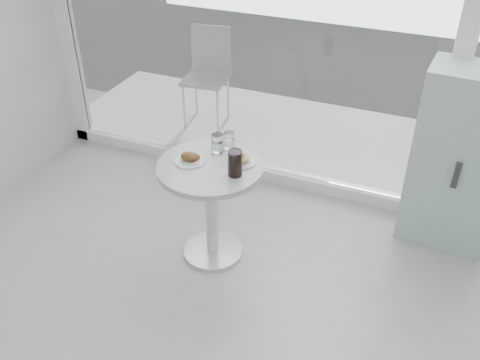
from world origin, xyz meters
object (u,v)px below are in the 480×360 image
at_px(cola_glass, 235,163).
at_px(water_tumbler_a, 217,144).
at_px(plate_fritter, 190,158).
at_px(main_table, 211,192).
at_px(mint_cabinet, 459,160).
at_px(patio_chair, 208,70).
at_px(plate_donut, 241,160).
at_px(water_tumbler_b, 229,141).

bearing_deg(cola_glass, water_tumbler_a, 135.72).
bearing_deg(plate_fritter, main_table, 5.68).
xyz_separation_m(main_table, water_tumbler_a, (-0.03, 0.17, 0.28)).
bearing_deg(mint_cabinet, water_tumbler_a, -151.66).
xyz_separation_m(mint_cabinet, water_tumbler_a, (-1.56, -0.70, 0.15)).
height_order(mint_cabinet, patio_chair, mint_cabinet).
xyz_separation_m(mint_cabinet, plate_donut, (-1.35, -0.77, 0.11)).
bearing_deg(patio_chair, water_tumbler_b, -66.35).
distance_m(patio_chair, plate_donut, 2.07).
height_order(water_tumbler_b, cola_glass, cola_glass).
bearing_deg(plate_donut, water_tumbler_a, 161.94).
distance_m(patio_chair, water_tumbler_b, 1.87).
relative_size(main_table, plate_fritter, 3.74).
distance_m(mint_cabinet, plate_donut, 1.56).
bearing_deg(water_tumbler_b, patio_chair, 120.23).
bearing_deg(main_table, cola_glass, -12.87).
bearing_deg(cola_glass, patio_chair, 120.19).
bearing_deg(plate_fritter, plate_donut, 20.79).
height_order(plate_donut, water_tumbler_a, water_tumbler_a).
bearing_deg(mint_cabinet, main_table, -146.13).
relative_size(plate_donut, water_tumbler_b, 1.59).
bearing_deg(plate_fritter, patio_chair, 112.30).
xyz_separation_m(main_table, plate_fritter, (-0.14, -0.01, 0.25)).
bearing_deg(plate_donut, plate_fritter, -159.21).
bearing_deg(main_table, plate_fritter, -174.32).
bearing_deg(patio_chair, main_table, -70.58).
bearing_deg(plate_donut, mint_cabinet, 29.52).
relative_size(mint_cabinet, water_tumbler_a, 10.17).
bearing_deg(cola_glass, plate_donut, 97.43).
distance_m(mint_cabinet, water_tumbler_b, 1.63).
height_order(patio_chair, plate_fritter, patio_chair).
xyz_separation_m(patio_chair, cola_glass, (1.11, -1.90, 0.26)).
xyz_separation_m(water_tumbler_b, cola_glass, (0.17, -0.30, 0.03)).
height_order(plate_fritter, cola_glass, cola_glass).
distance_m(patio_chair, water_tumbler_a, 1.91).
bearing_deg(water_tumbler_b, plate_fritter, -122.05).
height_order(water_tumbler_a, water_tumbler_b, water_tumbler_a).
relative_size(water_tumbler_b, cola_glass, 0.69).
bearing_deg(plate_donut, main_table, -149.30).
height_order(patio_chair, water_tumbler_b, patio_chair).
xyz_separation_m(mint_cabinet, water_tumbler_b, (-1.50, -0.62, 0.15)).
bearing_deg(cola_glass, water_tumbler_b, 119.96).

